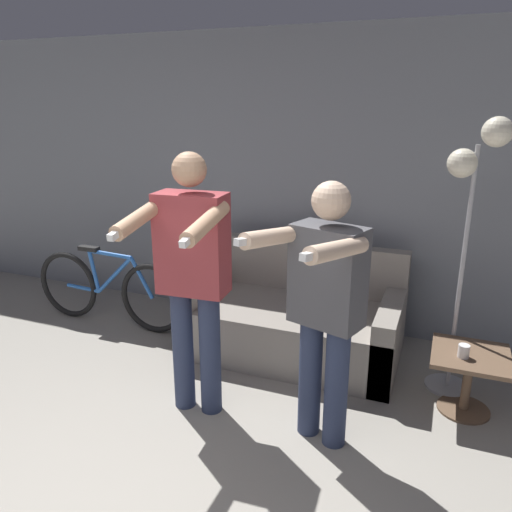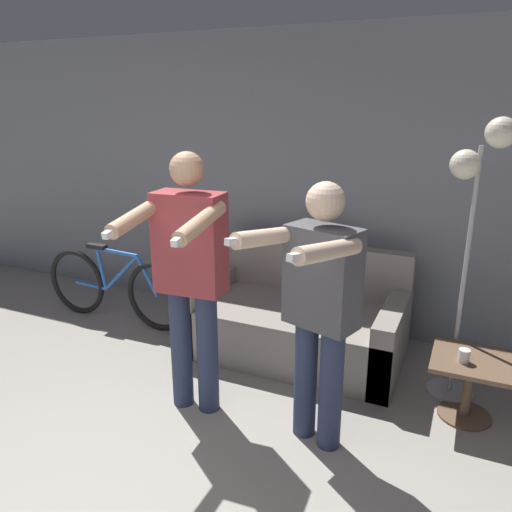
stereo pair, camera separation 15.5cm
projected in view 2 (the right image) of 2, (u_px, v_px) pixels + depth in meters
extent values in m
cube|color=gray|center=(292.00, 183.00, 4.46)|extent=(10.00, 0.05, 2.60)
cube|color=gray|center=(295.00, 330.00, 4.08)|extent=(1.70, 0.93, 0.42)
cube|color=gray|center=(311.00, 267.00, 4.30)|extent=(1.70, 0.14, 0.43)
cube|color=gray|center=(212.00, 307.00, 4.36)|extent=(0.16, 0.93, 0.56)
cube|color=gray|center=(391.00, 340.00, 3.76)|extent=(0.16, 0.93, 0.56)
cylinder|color=#2D3856|center=(181.00, 348.00, 3.35)|extent=(0.14, 0.14, 0.85)
cylinder|color=#2D3856|center=(208.00, 352.00, 3.28)|extent=(0.14, 0.14, 0.85)
cube|color=#9E383D|center=(190.00, 243.00, 3.09)|extent=(0.45, 0.25, 0.63)
sphere|color=tan|center=(187.00, 169.00, 2.96)|extent=(0.21, 0.21, 0.21)
cylinder|color=tan|center=(137.00, 216.00, 2.88)|extent=(0.12, 0.51, 0.16)
cube|color=white|center=(111.00, 232.00, 2.67)|extent=(0.04, 0.13, 0.05)
cylinder|color=tan|center=(201.00, 222.00, 2.74)|extent=(0.12, 0.51, 0.16)
cube|color=white|center=(179.00, 240.00, 2.53)|extent=(0.04, 0.13, 0.05)
cylinder|color=#2D3856|center=(306.00, 378.00, 3.05)|extent=(0.14, 0.14, 0.77)
cylinder|color=#2D3856|center=(331.00, 389.00, 2.93)|extent=(0.14, 0.14, 0.77)
cube|color=#4C4C51|center=(322.00, 277.00, 2.79)|extent=(0.45, 0.33, 0.58)
sphere|color=beige|center=(326.00, 201.00, 2.66)|extent=(0.21, 0.21, 0.21)
cylinder|color=beige|center=(268.00, 237.00, 2.66)|extent=(0.24, 0.51, 0.15)
cube|color=white|center=(235.00, 241.00, 2.47)|extent=(0.07, 0.13, 0.05)
cylinder|color=beige|center=(328.00, 251.00, 2.41)|extent=(0.24, 0.51, 0.15)
cube|color=white|center=(297.00, 257.00, 2.23)|extent=(0.07, 0.13, 0.05)
ellipsoid|color=#B7AD9E|center=(316.00, 236.00, 4.21)|extent=(0.32, 0.12, 0.12)
sphere|color=#B7AD9E|center=(332.00, 233.00, 4.14)|extent=(0.10, 0.10, 0.10)
ellipsoid|color=#B7AD9E|center=(298.00, 238.00, 4.30)|extent=(0.17, 0.04, 0.04)
cone|color=#B7AD9E|center=(329.00, 229.00, 4.12)|extent=(0.03, 0.03, 0.03)
cone|color=#B7AD9E|center=(330.00, 228.00, 4.15)|extent=(0.03, 0.03, 0.03)
cylinder|color=#B2B2B7|center=(449.00, 391.00, 3.59)|extent=(0.32, 0.32, 0.02)
cylinder|color=#B2B2B7|center=(464.00, 278.00, 3.33)|extent=(0.03, 0.03, 1.74)
sphere|color=white|center=(501.00, 133.00, 3.01)|extent=(0.19, 0.19, 0.19)
sphere|color=white|center=(465.00, 164.00, 3.14)|extent=(0.19, 0.19, 0.19)
cylinder|color=brown|center=(464.00, 415.00, 3.32)|extent=(0.34, 0.34, 0.02)
cylinder|color=brown|center=(468.00, 390.00, 3.26)|extent=(0.06, 0.06, 0.40)
cube|color=brown|center=(472.00, 361.00, 3.20)|extent=(0.49, 0.49, 0.03)
cylinder|color=white|center=(464.00, 356.00, 3.14)|extent=(0.07, 0.07, 0.09)
torus|color=black|center=(158.00, 297.00, 4.47)|extent=(0.65, 0.05, 0.65)
torus|color=black|center=(77.00, 282.00, 4.84)|extent=(0.65, 0.05, 0.65)
cylinder|color=blue|center=(121.00, 273.00, 4.57)|extent=(0.41, 0.04, 0.40)
cylinder|color=blue|center=(102.00, 269.00, 4.66)|extent=(0.10, 0.04, 0.40)
cylinder|color=blue|center=(117.00, 252.00, 4.53)|extent=(0.46, 0.04, 0.05)
cylinder|color=blue|center=(91.00, 285.00, 4.77)|extent=(0.36, 0.04, 0.05)
cylinder|color=blue|center=(147.00, 276.00, 4.46)|extent=(0.23, 0.04, 0.37)
cube|color=black|center=(97.00, 246.00, 4.61)|extent=(0.20, 0.07, 0.04)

